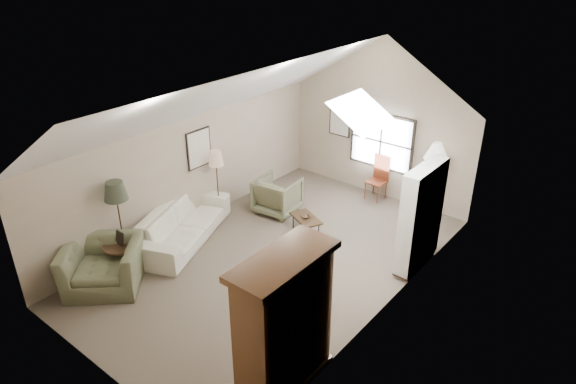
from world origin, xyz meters
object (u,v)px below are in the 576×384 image
Objects in this scene: sofa at (183,223)px; side_table at (123,259)px; armchair_near at (103,266)px; coffee_table at (306,225)px; armoire at (284,323)px; side_chair at (377,178)px; armchair_far at (277,195)px.

side_table is at bearing 161.60° from sofa.
coffee_table is at bearing 22.61° from armchair_near.
armoire is 2.81× the size of coffee_table.
armoire is 1.96× the size of side_chair.
side_chair is at bearing -49.54° from sofa.
coffee_table is at bearing 153.46° from armchair_far.
sofa is at bearing 93.58° from side_table.
coffee_table is at bearing -94.23° from side_chair.
side_chair is (1.49, 2.09, 0.12)m from armchair_far.
side_table is at bearing 178.14° from armoire.
side_table is 0.61× the size of side_chair.
armchair_near reaches higher than coffee_table.
side_chair is at bearing 82.02° from coffee_table.
side_table is (-4.16, 0.14, -0.76)m from armoire.
armoire is 4.40m from coffee_table.
armoire is 1.59× the size of armchair_near.
coffee_table is at bearing 62.28° from side_table.
side_table reaches higher than coffee_table.
armchair_far is (0.79, 2.28, 0.04)m from sofa.
coffee_table is 3.94m from side_table.
armoire is 4.20m from armchair_near.
armchair_far reaches higher than coffee_table.
sofa is 1.99× the size of armchair_near.
side_chair is (2.18, 5.96, 0.22)m from side_table.
armchair_far reaches higher than side_table.
sofa is at bearing 50.74° from armchair_near.
armchair_near is at bearing -114.72° from coffee_table.
armchair_far is at bearing 79.97° from side_table.
armoire is 2.28× the size of armchair_far.
armchair_near is at bearing -175.72° from armoire.
coffee_table is (1.15, -0.39, -0.24)m from armchair_far.
side_table is at bearing -106.31° from side_chair.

